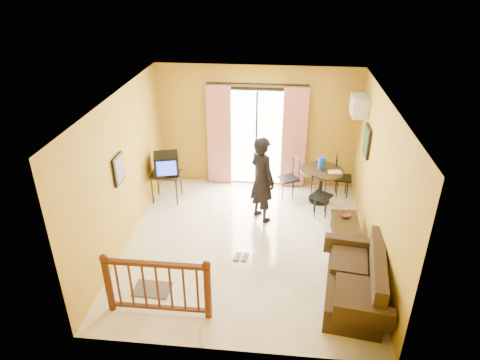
# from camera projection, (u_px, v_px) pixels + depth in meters

# --- Properties ---
(ground) EXTENTS (5.00, 5.00, 0.00)m
(ground) POSITION_uv_depth(u_px,v_px,m) (246.00, 243.00, 8.09)
(ground) COLOR beige
(ground) RESTS_ON ground
(room_shell) EXTENTS (5.00, 5.00, 5.00)m
(room_shell) POSITION_uv_depth(u_px,v_px,m) (247.00, 162.00, 7.31)
(room_shell) COLOR white
(room_shell) RESTS_ON ground
(balcony_door) EXTENTS (2.25, 0.14, 2.46)m
(balcony_door) POSITION_uv_depth(u_px,v_px,m) (256.00, 137.00, 9.69)
(balcony_door) COLOR black
(balcony_door) RESTS_ON ground
(tv_table) EXTENTS (0.64, 0.54, 0.64)m
(tv_table) POSITION_uv_depth(u_px,v_px,m) (166.00, 177.00, 9.32)
(tv_table) COLOR black
(tv_table) RESTS_ON ground
(television) EXTENTS (0.62, 0.58, 0.46)m
(television) POSITION_uv_depth(u_px,v_px,m) (166.00, 164.00, 9.18)
(television) COLOR black
(television) RESTS_ON tv_table
(picture_left) EXTENTS (0.05, 0.42, 0.52)m
(picture_left) POSITION_uv_depth(u_px,v_px,m) (119.00, 169.00, 7.40)
(picture_left) COLOR black
(picture_left) RESTS_ON room_shell
(dining_table) EXTENTS (0.93, 0.93, 0.77)m
(dining_table) POSITION_uv_depth(u_px,v_px,m) (321.00, 176.00, 9.23)
(dining_table) COLOR black
(dining_table) RESTS_ON ground
(water_jug) EXTENTS (0.15, 0.15, 0.29)m
(water_jug) POSITION_uv_depth(u_px,v_px,m) (322.00, 163.00, 9.10)
(water_jug) COLOR #1437BD
(water_jug) RESTS_ON dining_table
(serving_tray) EXTENTS (0.30, 0.21, 0.02)m
(serving_tray) POSITION_uv_depth(u_px,v_px,m) (335.00, 172.00, 9.04)
(serving_tray) COLOR beige
(serving_tray) RESTS_ON dining_table
(dining_chairs) EXTENTS (1.69, 1.37, 0.95)m
(dining_chairs) POSITION_uv_depth(u_px,v_px,m) (316.00, 202.00, 9.47)
(dining_chairs) COLOR black
(dining_chairs) RESTS_ON ground
(air_conditioner) EXTENTS (0.31, 0.60, 0.40)m
(air_conditioner) POSITION_uv_depth(u_px,v_px,m) (359.00, 106.00, 8.63)
(air_conditioner) COLOR silver
(air_conditioner) RESTS_ON room_shell
(botanical_print) EXTENTS (0.05, 0.50, 0.60)m
(botanical_print) POSITION_uv_depth(u_px,v_px,m) (367.00, 141.00, 8.27)
(botanical_print) COLOR black
(botanical_print) RESTS_ON room_shell
(coffee_table) EXTENTS (0.49, 0.89, 0.40)m
(coffee_table) POSITION_uv_depth(u_px,v_px,m) (345.00, 228.00, 8.09)
(coffee_table) COLOR black
(coffee_table) RESTS_ON ground
(bowl) EXTENTS (0.27, 0.27, 0.07)m
(bowl) POSITION_uv_depth(u_px,v_px,m) (345.00, 215.00, 8.18)
(bowl) COLOR brown
(bowl) RESTS_ON coffee_table
(sofa) EXTENTS (1.05, 1.90, 0.86)m
(sofa) POSITION_uv_depth(u_px,v_px,m) (358.00, 283.00, 6.64)
(sofa) COLOR #322313
(sofa) RESTS_ON ground
(standing_person) EXTENTS (0.75, 0.77, 1.79)m
(standing_person) POSITION_uv_depth(u_px,v_px,m) (262.00, 179.00, 8.49)
(standing_person) COLOR black
(standing_person) RESTS_ON ground
(stair_balustrade) EXTENTS (1.63, 0.13, 1.04)m
(stair_balustrade) POSITION_uv_depth(u_px,v_px,m) (157.00, 284.00, 6.26)
(stair_balustrade) COLOR #471E0F
(stair_balustrade) RESTS_ON ground
(doormat) EXTENTS (0.61, 0.42, 0.02)m
(doormat) POSITION_uv_depth(u_px,v_px,m) (152.00, 289.00, 6.96)
(doormat) COLOR #524842
(doormat) RESTS_ON ground
(sandals) EXTENTS (0.27, 0.26, 0.03)m
(sandals) POSITION_uv_depth(u_px,v_px,m) (241.00, 257.00, 7.70)
(sandals) COLOR brown
(sandals) RESTS_ON ground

